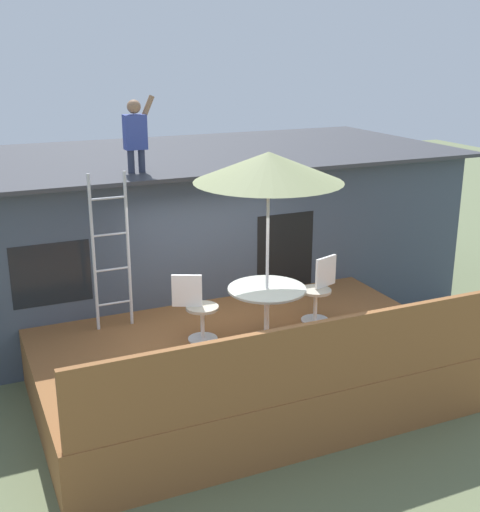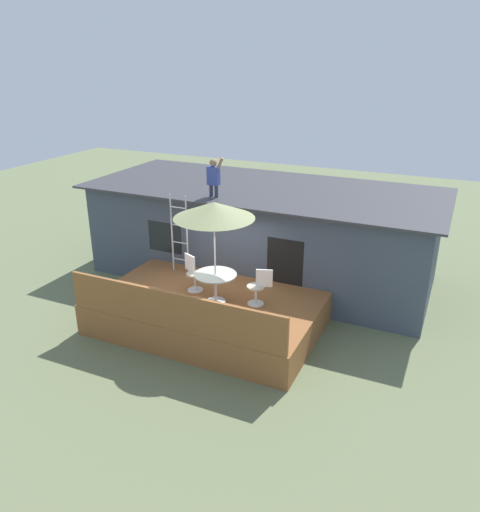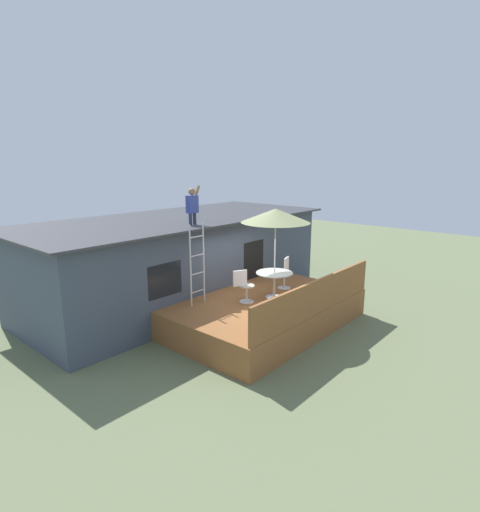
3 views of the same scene
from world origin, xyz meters
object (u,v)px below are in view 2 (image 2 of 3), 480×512
object	(u,v)px
step_ladder	(179,234)
patio_chair_right	(259,287)
patio_table	(215,280)
patio_chair_left	(193,273)
person_figure	(214,175)
patio_umbrella	(214,210)

from	to	relation	value
step_ladder	patio_chair_right	xyz separation A→B (m)	(2.75, -0.95, -0.64)
step_ladder	patio_chair_right	distance (m)	2.98
patio_table	step_ladder	xyz separation A→B (m)	(-1.75, 1.28, 0.51)
patio_chair_left	step_ladder	bearing A→B (deg)	160.63
patio_table	patio_chair_right	distance (m)	1.06
step_ladder	person_figure	size ratio (longest dim) A/B	1.98
patio_table	patio_chair_left	xyz separation A→B (m)	(-0.84, 0.39, -0.13)
person_figure	patio_chair_right	size ratio (longest dim) A/B	1.21
patio_chair_left	patio_chair_right	size ratio (longest dim) A/B	1.00
patio_table	patio_chair_right	xyz separation A→B (m)	(1.00, 0.33, -0.13)
person_figure	patio_chair_right	xyz separation A→B (m)	(2.10, -1.79, -2.16)
patio_table	person_figure	distance (m)	3.14
person_figure	patio_chair_right	bearing A→B (deg)	-40.45
patio_chair_right	person_figure	bearing A→B (deg)	-58.76
patio_table	step_ladder	size ratio (longest dim) A/B	0.47
step_ladder	patio_chair_right	size ratio (longest dim) A/B	2.39
patio_table	person_figure	xyz separation A→B (m)	(-1.10, 2.12, 2.03)
patio_chair_right	step_ladder	bearing A→B (deg)	-37.28
patio_table	patio_chair_left	bearing A→B (deg)	155.05
step_ladder	patio_chair_right	world-z (taller)	step_ladder
step_ladder	patio_table	bearing A→B (deg)	-36.12
patio_umbrella	patio_chair_left	world-z (taller)	patio_umbrella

